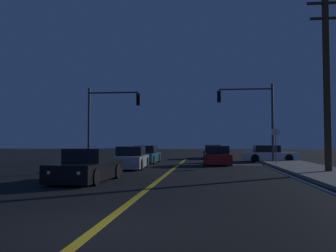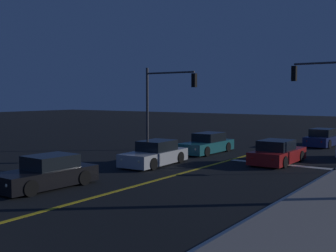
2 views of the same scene
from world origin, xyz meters
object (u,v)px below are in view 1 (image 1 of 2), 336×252
at_px(car_parked_curb_teal, 146,155).
at_px(car_following_oncoming_red, 217,156).
at_px(car_side_waiting_black, 87,167).
at_px(utility_pole_right, 327,79).
at_px(car_lead_oncoming_navy, 213,152).
at_px(street_sign_corner, 276,141).
at_px(traffic_signal_far_left, 107,112).
at_px(car_distant_tail_white, 269,154).
at_px(traffic_signal_near_right, 253,110).
at_px(car_mid_block_silver, 130,159).

relative_size(car_parked_curb_teal, car_following_oncoming_red, 1.06).
distance_m(car_side_waiting_black, car_parked_curb_teal, 13.30).
xyz_separation_m(car_following_oncoming_red, utility_pole_right, (5.34, -7.06, 4.23)).
xyz_separation_m(car_lead_oncoming_navy, car_following_oncoming_red, (0.13, -10.15, 0.00)).
relative_size(car_parked_curb_teal, street_sign_corner, 1.86).
bearing_deg(car_lead_oncoming_navy, street_sign_corner, -66.85).
xyz_separation_m(traffic_signal_far_left, utility_pole_right, (13.62, -7.68, 0.95)).
relative_size(car_distant_tail_white, car_parked_curb_teal, 0.93).
bearing_deg(traffic_signal_far_left, car_following_oncoming_red, -4.26).
bearing_deg(car_distant_tail_white, car_parked_curb_teal, -74.98).
bearing_deg(street_sign_corner, utility_pole_right, -77.43).
relative_size(traffic_signal_near_right, street_sign_corner, 2.40).
bearing_deg(traffic_signal_near_right, utility_pole_right, 105.89).
distance_m(utility_pole_right, street_sign_corner, 7.15).
bearing_deg(traffic_signal_near_right, car_lead_oncoming_navy, -70.46).
bearing_deg(car_side_waiting_black, car_parked_curb_teal, -87.74).
distance_m(car_side_waiting_black, car_following_oncoming_red, 12.90).
bearing_deg(car_distant_tail_white, car_following_oncoming_red, -45.08).
bearing_deg(utility_pole_right, traffic_signal_far_left, 150.59).
bearing_deg(car_following_oncoming_red, utility_pole_right, -52.27).
xyz_separation_m(car_lead_oncoming_navy, traffic_signal_near_right, (2.89, -8.13, 3.49)).
bearing_deg(car_lead_oncoming_navy, traffic_signal_far_left, -127.80).
relative_size(car_distant_tail_white, car_mid_block_silver, 0.97).
bearing_deg(car_distant_tail_white, car_mid_block_silver, -48.92).
bearing_deg(traffic_signal_near_right, street_sign_corner, 112.93).
height_order(utility_pole_right, street_sign_corner, utility_pole_right).
bearing_deg(street_sign_corner, traffic_signal_near_right, 112.93).
xyz_separation_m(traffic_signal_near_right, street_sign_corner, (1.18, -2.80, -2.37)).
height_order(car_parked_curb_teal, street_sign_corner, street_sign_corner).
distance_m(car_distant_tail_white, street_sign_corner, 5.48).
bearing_deg(street_sign_corner, car_distant_tail_white, 85.39).
relative_size(car_side_waiting_black, car_lead_oncoming_navy, 0.98).
height_order(traffic_signal_far_left, street_sign_corner, traffic_signal_far_left).
height_order(car_lead_oncoming_navy, car_parked_curb_teal, same).
distance_m(car_distant_tail_white, car_parked_curb_teal, 10.26).
distance_m(car_lead_oncoming_navy, car_following_oncoming_red, 10.15).
distance_m(car_distant_tail_white, car_side_waiting_black, 19.01).
xyz_separation_m(car_side_waiting_black, utility_pole_right, (10.94, 4.56, 4.24)).
relative_size(car_following_oncoming_red, street_sign_corner, 1.76).
relative_size(car_side_waiting_black, street_sign_corner, 1.72).
xyz_separation_m(traffic_signal_near_right, utility_pole_right, (2.58, -9.08, 0.74)).
relative_size(car_distant_tail_white, utility_pole_right, 0.47).
distance_m(car_distant_tail_white, car_mid_block_silver, 13.22).
bearing_deg(car_mid_block_silver, traffic_signal_near_right, -144.80).
relative_size(car_side_waiting_black, car_parked_curb_teal, 0.92).
height_order(car_mid_block_silver, street_sign_corner, street_sign_corner).
relative_size(car_mid_block_silver, car_side_waiting_black, 1.04).
distance_m(car_following_oncoming_red, traffic_signal_near_right, 4.88).
bearing_deg(car_parked_curb_teal, car_distant_tail_white, -163.23).
distance_m(traffic_signal_near_right, utility_pole_right, 9.47).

